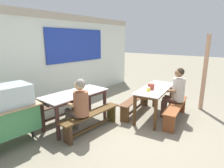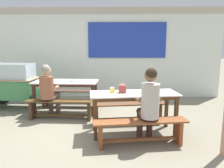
% 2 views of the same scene
% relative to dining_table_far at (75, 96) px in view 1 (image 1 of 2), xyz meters
% --- Properties ---
extents(ground_plane, '(40.00, 40.00, 0.00)m').
position_rel_dining_table_far_xyz_m(ground_plane, '(0.81, -1.06, -0.69)').
color(ground_plane, gray).
extents(backdrop_wall, '(7.21, 0.23, 2.73)m').
position_rel_dining_table_far_xyz_m(backdrop_wall, '(0.83, 1.71, 0.74)').
color(backdrop_wall, silver).
rests_on(backdrop_wall, ground_plane).
extents(dining_table_far, '(1.55, 0.72, 0.78)m').
position_rel_dining_table_far_xyz_m(dining_table_far, '(0.00, 0.00, 0.00)').
color(dining_table_far, silver).
rests_on(dining_table_far, ground_plane).
extents(dining_table_near, '(1.68, 0.82, 0.78)m').
position_rel_dining_table_far_xyz_m(dining_table_near, '(1.55, -1.24, -0.00)').
color(dining_table_near, white).
rests_on(dining_table_near, ground_plane).
extents(bench_far_back, '(1.56, 0.33, 0.43)m').
position_rel_dining_table_far_xyz_m(bench_far_back, '(0.02, 0.52, -0.41)').
color(bench_far_back, '#513528').
rests_on(bench_far_back, ground_plane).
extents(bench_far_front, '(1.53, 0.31, 0.43)m').
position_rel_dining_table_far_xyz_m(bench_far_front, '(-0.02, -0.52, -0.40)').
color(bench_far_front, '#4F371A').
rests_on(bench_far_front, ground_plane).
extents(bench_near_back, '(1.61, 0.48, 0.43)m').
position_rel_dining_table_far_xyz_m(bench_near_back, '(1.48, -0.72, -0.41)').
color(bench_near_back, brown).
rests_on(bench_near_back, ground_plane).
extents(bench_near_front, '(1.59, 0.50, 0.43)m').
position_rel_dining_table_far_xyz_m(bench_near_front, '(1.62, -1.76, -0.40)').
color(bench_near_front, brown).
rests_on(bench_near_front, ground_plane).
extents(person_near_front, '(0.44, 0.53, 1.30)m').
position_rel_dining_table_far_xyz_m(person_near_front, '(1.77, -1.67, 0.04)').
color(person_near_front, '#4D3128').
rests_on(person_near_front, ground_plane).
extents(person_left_back_turned, '(0.44, 0.58, 1.23)m').
position_rel_dining_table_far_xyz_m(person_left_back_turned, '(-0.29, -0.44, -0.00)').
color(person_left_back_turned, '#6C5A4F').
rests_on(person_left_back_turned, ground_plane).
extents(tissue_box, '(0.14, 0.12, 0.16)m').
position_rel_dining_table_far_xyz_m(tissue_box, '(1.34, -1.22, 0.16)').
color(tissue_box, '#983A30').
rests_on(tissue_box, dining_table_near).
extents(condiment_jar, '(0.09, 0.09, 0.10)m').
position_rel_dining_table_far_xyz_m(condiment_jar, '(1.15, -1.24, 0.13)').
color(condiment_jar, yellow).
rests_on(condiment_jar, dining_table_near).
extents(soup_bowl, '(0.14, 0.14, 0.04)m').
position_rel_dining_table_far_xyz_m(soup_bowl, '(0.18, -0.06, 0.10)').
color(soup_bowl, silver).
rests_on(soup_bowl, dining_table_far).
extents(wooden_support_post, '(0.11, 0.11, 2.10)m').
position_rel_dining_table_far_xyz_m(wooden_support_post, '(2.87, -2.07, 0.36)').
color(wooden_support_post, tan).
rests_on(wooden_support_post, ground_plane).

